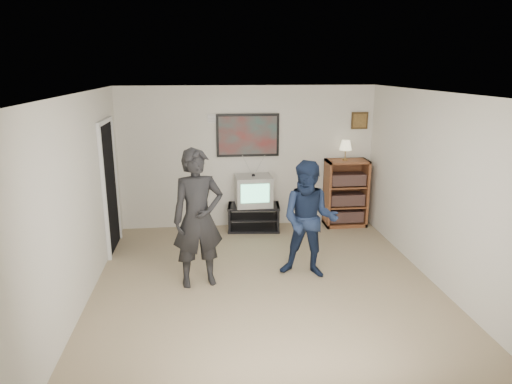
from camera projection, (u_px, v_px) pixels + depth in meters
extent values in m
cube|color=#7A604D|center=(266.00, 287.00, 6.01)|extent=(4.50, 5.00, 0.01)
cube|color=white|center=(267.00, 93.00, 5.35)|extent=(4.50, 5.00, 0.01)
cube|color=silver|center=(248.00, 158.00, 8.07)|extent=(4.50, 0.01, 2.50)
cube|color=silver|center=(80.00, 201.00, 5.43)|extent=(0.01, 5.00, 2.50)
cube|color=silver|center=(438.00, 190.00, 5.92)|extent=(0.01, 5.00, 2.50)
cube|color=black|center=(254.00, 206.00, 8.04)|extent=(0.95, 0.59, 0.04)
cube|color=black|center=(254.00, 228.00, 8.15)|extent=(0.95, 0.59, 0.04)
cube|color=black|center=(230.00, 218.00, 8.05)|extent=(0.09, 0.48, 0.45)
cube|color=black|center=(277.00, 216.00, 8.14)|extent=(0.09, 0.48, 0.45)
imported|color=black|center=(198.00, 219.00, 5.87)|extent=(0.74, 0.56, 1.83)
imported|color=#15213B|center=(309.00, 220.00, 6.14)|extent=(0.94, 0.84, 1.62)
cube|color=white|center=(198.00, 190.00, 5.94)|extent=(0.04, 0.12, 0.04)
cube|color=white|center=(308.00, 205.00, 6.30)|extent=(0.09, 0.13, 0.04)
cube|color=black|center=(248.00, 135.00, 7.94)|extent=(1.10, 0.03, 0.75)
cube|color=white|center=(216.00, 118.00, 7.81)|extent=(0.28, 0.02, 0.14)
cube|color=#463116|center=(360.00, 121.00, 8.10)|extent=(0.30, 0.03, 0.30)
cube|color=black|center=(109.00, 188.00, 7.03)|extent=(0.03, 0.85, 2.00)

